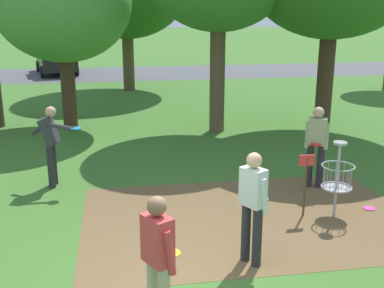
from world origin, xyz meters
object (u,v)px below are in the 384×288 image
at_px(player_throwing, 253,202).
at_px(player_foreground_watching, 316,142).
at_px(player_waiting_left, 158,258).
at_px(tree_far_left, 62,4).
at_px(disc_golf_basket, 334,176).
at_px(frisbee_far_left, 252,172).
at_px(parked_car_leftmost, 56,57).
at_px(player_waiting_right, 51,141).
at_px(frisbee_mid_grass, 369,208).

bearing_deg(player_throwing, player_foreground_watching, 52.32).
height_order(player_waiting_left, tree_far_left, tree_far_left).
bearing_deg(disc_golf_basket, player_throwing, -144.00).
bearing_deg(frisbee_far_left, player_throwing, -106.33).
bearing_deg(disc_golf_basket, player_waiting_left, -140.94).
relative_size(player_waiting_left, parked_car_leftmost, 0.38).
distance_m(player_waiting_right, parked_car_leftmost, 18.00).
relative_size(player_foreground_watching, player_waiting_right, 1.00).
bearing_deg(player_waiting_left, player_waiting_right, 108.99).
relative_size(frisbee_far_left, parked_car_leftmost, 0.05).
distance_m(disc_golf_basket, player_waiting_right, 5.64).
bearing_deg(frisbee_far_left, frisbee_mid_grass, -55.39).
bearing_deg(player_foreground_watching, frisbee_mid_grass, -65.73).
bearing_deg(player_waiting_right, disc_golf_basket, -24.57).
height_order(frisbee_far_left, parked_car_leftmost, parked_car_leftmost).
height_order(player_waiting_left, player_waiting_right, same).
distance_m(player_waiting_left, tree_far_left, 10.83).
bearing_deg(frisbee_mid_grass, player_waiting_left, -145.51).
height_order(player_throwing, frisbee_mid_grass, player_throwing).
xyz_separation_m(player_waiting_right, frisbee_mid_grass, (5.97, -2.19, -0.98)).
xyz_separation_m(player_foreground_watching, parked_car_leftmost, (-7.23, 18.82, -0.05)).
distance_m(frisbee_mid_grass, tree_far_left, 10.26).
distance_m(player_waiting_right, frisbee_far_left, 4.47).
bearing_deg(player_foreground_watching, parked_car_leftmost, 111.02).
relative_size(disc_golf_basket, player_waiting_left, 0.81).
bearing_deg(tree_far_left, disc_golf_basket, -55.55).
distance_m(frisbee_far_left, parked_car_leftmost, 18.84).
relative_size(player_waiting_right, frisbee_mid_grass, 7.90).
bearing_deg(frisbee_mid_grass, player_throwing, -150.73).
height_order(player_waiting_left, frisbee_far_left, player_waiting_left).
relative_size(player_foreground_watching, player_waiting_left, 1.00).
height_order(frisbee_mid_grass, parked_car_leftmost, parked_car_leftmost).
xyz_separation_m(player_throwing, frisbee_far_left, (1.13, 3.86, -0.96)).
xyz_separation_m(disc_golf_basket, frisbee_mid_grass, (0.84, 0.16, -0.74)).
bearing_deg(parked_car_leftmost, disc_golf_basket, -71.02).
distance_m(player_waiting_left, frisbee_far_left, 5.92).
xyz_separation_m(frisbee_mid_grass, frisbee_far_left, (-1.60, 2.32, 0.00)).
xyz_separation_m(player_waiting_right, parked_car_leftmost, (-1.84, 17.90, -0.06)).
distance_m(frisbee_far_left, tree_far_left, 7.71).
xyz_separation_m(disc_golf_basket, player_foreground_watching, (0.27, 1.42, 0.21)).
relative_size(disc_golf_basket, tree_far_left, 0.25).
relative_size(disc_golf_basket, parked_car_leftmost, 0.31).
bearing_deg(player_waiting_right, player_foreground_watching, -9.67).
bearing_deg(player_waiting_left, parked_car_leftmost, 98.87).
bearing_deg(parked_car_leftmost, player_throwing, -76.81).
height_order(frisbee_far_left, tree_far_left, tree_far_left).
bearing_deg(player_throwing, tree_far_left, 110.25).
bearing_deg(frisbee_far_left, player_waiting_left, -116.58).
bearing_deg(frisbee_far_left, player_waiting_right, -178.19).
height_order(player_foreground_watching, parked_car_leftmost, parked_car_leftmost).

